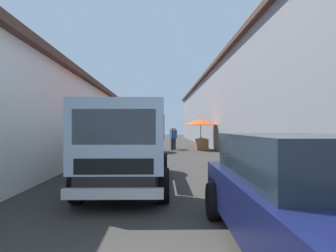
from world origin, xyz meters
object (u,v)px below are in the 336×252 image
object	(u,v)px
vendor_in_shade	(172,137)
fruit_stall_far_right	(201,127)
hatchback_car	(304,195)
parked_scooter	(128,146)
fruit_stall_far_left	(130,124)
fruit_stall_mid_lane	(143,126)
delivery_truck	(126,149)
vendor_by_crates	(175,136)
fruit_stall_near_left	(123,120)

from	to	relation	value
vendor_in_shade	fruit_stall_far_right	bearing A→B (deg)	-89.17
hatchback_car	parked_scooter	bearing A→B (deg)	15.82
fruit_stall_far_left	fruit_stall_mid_lane	world-z (taller)	fruit_stall_far_left
delivery_truck	vendor_by_crates	world-z (taller)	delivery_truck
fruit_stall_far_right	parked_scooter	distance (m)	5.52
parked_scooter	hatchback_car	bearing A→B (deg)	-164.18
vendor_by_crates	delivery_truck	bearing A→B (deg)	171.58
hatchback_car	vendor_in_shade	xyz separation A→B (m)	(15.07, 0.83, 0.20)
fruit_stall_near_left	vendor_by_crates	size ratio (longest dim) A/B	1.52
fruit_stall_near_left	parked_scooter	world-z (taller)	fruit_stall_near_left
vendor_by_crates	hatchback_car	bearing A→B (deg)	-177.73
vendor_in_shade	parked_scooter	world-z (taller)	vendor_in_shade
fruit_stall_far_left	fruit_stall_far_right	size ratio (longest dim) A/B	1.25
fruit_stall_mid_lane	hatchback_car	bearing A→B (deg)	-168.50
fruit_stall_far_right	delivery_truck	distance (m)	12.68
fruit_stall_far_right	vendor_in_shade	bearing A→B (deg)	90.83
fruit_stall_far_left	fruit_stall_near_left	bearing A→B (deg)	-174.84
fruit_stall_far_right	vendor_by_crates	bearing A→B (deg)	71.71
fruit_stall_far_left	fruit_stall_mid_lane	xyz separation A→B (m)	(-3.00, -1.16, -0.21)
fruit_stall_far_right	fruit_stall_near_left	bearing A→B (deg)	154.94
parked_scooter	vendor_by_crates	bearing A→B (deg)	-42.54
fruit_stall_far_right	hatchback_car	world-z (taller)	fruit_stall_far_right
fruit_stall_far_left	delivery_truck	distance (m)	13.80
fruit_stall_far_left	hatchback_car	world-z (taller)	fruit_stall_far_left
fruit_stall_far_left	parked_scooter	xyz separation A→B (m)	(-4.18, -0.40, -1.41)
hatchback_car	fruit_stall_near_left	bearing A→B (deg)	25.83
vendor_by_crates	parked_scooter	distance (m)	4.35
fruit_stall_far_right	delivery_truck	size ratio (longest dim) A/B	0.46
fruit_stall_far_left	fruit_stall_near_left	xyz separation A→B (m)	(-10.51, -0.95, -0.04)
fruit_stall_far_left	vendor_in_shade	size ratio (longest dim) A/B	1.78
fruit_stall_near_left	delivery_truck	distance (m)	3.32
vendor_by_crates	vendor_in_shade	world-z (taller)	vendor_in_shade
delivery_truck	parked_scooter	xyz separation A→B (m)	(9.53, 1.04, -0.59)
fruit_stall_mid_lane	delivery_truck	bearing A→B (deg)	-178.50
hatchback_car	parked_scooter	world-z (taller)	hatchback_car
fruit_stall_far_left	vendor_by_crates	size ratio (longest dim) A/B	1.80
fruit_stall_far_left	hatchback_car	bearing A→B (deg)	-166.72
fruit_stall_mid_lane	vendor_in_shade	world-z (taller)	fruit_stall_mid_lane
fruit_stall_near_left	fruit_stall_mid_lane	size ratio (longest dim) A/B	1.01
hatchback_car	vendor_by_crates	xyz separation A→B (m)	(15.70, 0.62, 0.18)
fruit_stall_near_left	vendor_by_crates	xyz separation A→B (m)	(9.52, -2.37, -0.90)
fruit_stall_mid_lane	delivery_truck	distance (m)	10.72
fruit_stall_mid_lane	vendor_by_crates	bearing A→B (deg)	-47.08
fruit_stall_far_right	fruit_stall_mid_lane	size ratio (longest dim) A/B	0.96
fruit_stall_far_right	parked_scooter	xyz separation A→B (m)	(-2.59, 4.73, -1.18)
fruit_stall_near_left	fruit_stall_far_right	distance (m)	9.85
fruit_stall_far_right	vendor_by_crates	size ratio (longest dim) A/B	1.44
fruit_stall_far_right	vendor_in_shade	size ratio (longest dim) A/B	1.42
vendor_in_shade	hatchback_car	bearing A→B (deg)	-176.86
vendor_by_crates	vendor_in_shade	xyz separation A→B (m)	(-0.63, 0.20, 0.01)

